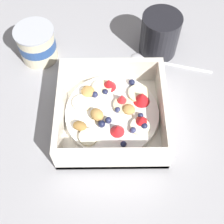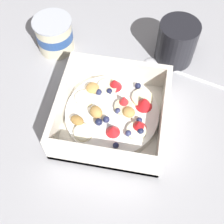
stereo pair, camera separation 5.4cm
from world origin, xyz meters
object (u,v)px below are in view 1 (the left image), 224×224
at_px(spoon, 154,60).
at_px(yogurt_cup, 37,44).
at_px(coffee_mug, 160,34).
at_px(fruit_bowl, 113,114).

relative_size(spoon, yogurt_cup, 2.13).
bearing_deg(coffee_mug, spoon, 162.35).
distance_m(fruit_bowl, yogurt_cup, 0.22).
xyz_separation_m(spoon, coffee_mug, (0.03, -0.01, 0.04)).
bearing_deg(coffee_mug, fruit_bowl, 150.48).
bearing_deg(spoon, fruit_bowl, 148.01).
relative_size(yogurt_cup, coffee_mug, 0.84).
xyz_separation_m(fruit_bowl, yogurt_cup, (0.16, 0.15, 0.02)).
bearing_deg(spoon, yogurt_cup, 86.20).
distance_m(yogurt_cup, coffee_mug, 0.26).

